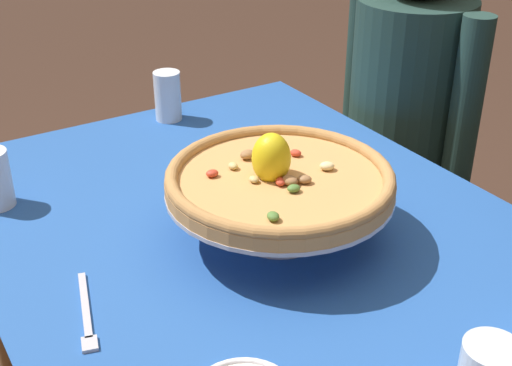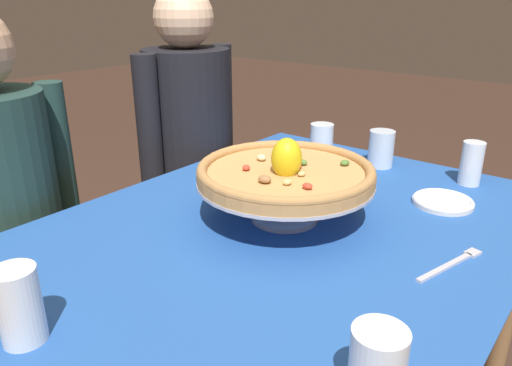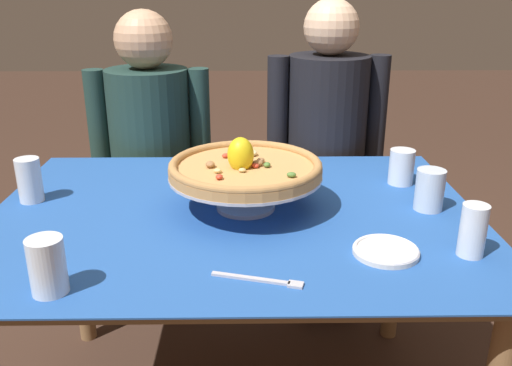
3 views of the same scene
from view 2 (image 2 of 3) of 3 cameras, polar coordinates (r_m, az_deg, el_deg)
The scene contains 11 objects.
dining_table at distance 1.19m, azimuth 3.38°, elevation -9.01°, with size 1.33×0.99×0.71m.
pizza_stand at distance 1.15m, azimuth 3.44°, elevation -0.71°, with size 0.42×0.42×0.10m.
pizza at distance 1.14m, azimuth 3.49°, elevation 1.37°, with size 0.42×0.42×0.11m.
water_glass_back_right at distance 1.65m, azimuth 7.69°, elevation 4.79°, with size 0.08×0.08×0.11m.
water_glass_side_right at distance 1.58m, azimuth 14.46°, elevation 3.68°, with size 0.08×0.08×0.11m.
water_glass_front_right at distance 1.51m, azimuth 23.94°, elevation 1.89°, with size 0.06×0.06×0.12m.
water_glass_side_left at distance 0.85m, azimuth -25.96°, elevation -13.26°, with size 0.07×0.07×0.13m.
side_plate at distance 1.35m, azimuth 21.10°, elevation -2.02°, with size 0.15×0.15×0.02m.
dinner_fork at distance 1.07m, azimuth 22.11°, elevation -8.72°, with size 0.20×0.07×0.01m.
diner_left at distance 1.52m, azimuth -27.28°, elevation -6.28°, with size 0.47×0.34×1.21m.
diner_right at distance 1.84m, azimuth -7.58°, elevation 1.13°, with size 0.46×0.34×1.25m.
Camera 2 is at (-0.85, -0.58, 1.22)m, focal length 34.06 mm.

